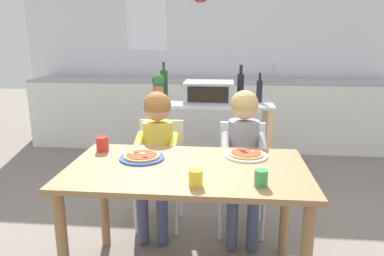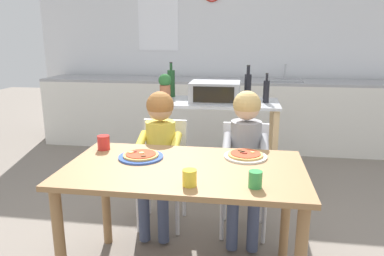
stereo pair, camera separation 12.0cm
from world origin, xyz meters
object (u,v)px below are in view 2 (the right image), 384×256
Objects in this scene: potted_herb_plant at (165,86)px; child_in_yellow_shirt at (159,144)px; drinking_cup_green at (255,179)px; bottle_squat_spirits at (248,85)px; drinking_cup_yellow at (190,178)px; dining_table at (184,184)px; pizza_plate_white at (245,155)px; kitchen_island_cart at (215,131)px; toaster_oven at (215,92)px; pizza_plate_blue_rimmed at (141,156)px; dining_chair_right at (244,170)px; bottle_clear_vinegar at (171,83)px; drinking_cup_red at (104,143)px; child_in_grey_shirt at (245,148)px; bottle_dark_olive_oil at (266,91)px; dining_chair_left at (163,165)px.

potted_herb_plant is 0.24× the size of child_in_yellow_shirt.
drinking_cup_green is at bearing -63.66° from potted_herb_plant.
child_in_yellow_shirt is at bearing -122.05° from bottle_squat_spirits.
dining_table is at bearing 105.25° from drinking_cup_yellow.
drinking_cup_yellow is at bearing -119.90° from pizza_plate_white.
kitchen_island_cart is at bearing -148.58° from bottle_squat_spirits.
drinking_cup_green is at bearing -78.16° from toaster_oven.
potted_herb_plant is at bearing 95.97° from pizza_plate_blue_rimmed.
toaster_oven is at bearing 112.24° from dining_chair_right.
bottle_clear_vinegar reaches higher than drinking_cup_green.
drinking_cup_red is at bearing -154.33° from dining_chair_right.
bottle_squat_spirits is 1.84m from drinking_cup_green.
drinking_cup_yellow is at bearing -73.55° from potted_herb_plant.
child_in_grey_shirt reaches higher than dining_chair_right.
drinking_cup_yellow is at bearing -106.20° from dining_chair_right.
bottle_dark_olive_oil is 0.92m from child_in_grey_shirt.
child_in_grey_shirt is (0.75, -1.04, -0.31)m from bottle_clear_vinegar.
potted_herb_plant is 0.23× the size of child_in_grey_shirt.
bottle_dark_olive_oil is 1.08× the size of potted_herb_plant.
dining_chair_left is 0.62m from drinking_cup_red.
pizza_plate_blue_rimmed is 0.64m from pizza_plate_white.
potted_herb_plant is 1.18m from dining_chair_right.
toaster_oven is 0.50m from bottle_clear_vinegar.
child_in_grey_shirt is at bearing -12.06° from dining_chair_left.
kitchen_island_cart is at bearing 79.36° from toaster_oven.
dining_chair_left is 3.10× the size of pizza_plate_white.
bottle_dark_olive_oil is 1.61m from drinking_cup_red.
kitchen_island_cart is 0.85× the size of dining_table.
kitchen_island_cart is at bearing 101.47° from drinking_cup_green.
dining_chair_right is (0.75, -0.92, -0.52)m from bottle_clear_vinegar.
pizza_plate_blue_rimmed is 1.04× the size of pizza_plate_white.
pizza_plate_blue_rimmed is (0.14, -1.30, -0.25)m from potted_herb_plant.
dining_chair_right is (-0.17, -0.74, -0.49)m from bottle_dark_olive_oil.
drinking_cup_yellow is at bearing -74.75° from dining_table.
dining_table is (-0.52, -1.41, -0.34)m from bottle_dark_olive_oil.
child_in_yellow_shirt is (-0.80, -0.84, -0.28)m from bottle_dark_olive_oil.
child_in_yellow_shirt is 4.00× the size of pizza_plate_white.
child_in_grey_shirt is (0.63, -0.13, 0.21)m from dining_chair_left.
kitchen_island_cart is 1.09× the size of child_in_grey_shirt.
toaster_oven is 1.31× the size of bottle_clear_vinegar.
drinking_cup_red is (-0.92, -0.32, 0.09)m from child_in_grey_shirt.
potted_herb_plant is (-0.48, 0.03, 0.04)m from toaster_oven.
bottle_clear_vinegar is 1.59m from pizza_plate_white.
bottle_clear_vinegar is at bearing 179.40° from bottle_squat_spirits.
drinking_cup_red is at bearing -122.01° from dining_chair_left.
dining_chair_left is 0.77× the size of child_in_yellow_shirt.
bottle_clear_vinegar is at bearing 118.23° from pizza_plate_white.
pizza_plate_white is at bearing -61.77° from bottle_clear_vinegar.
child_in_grey_shirt is at bearing 58.43° from dining_table.
child_in_yellow_shirt is (-0.63, -1.01, -0.31)m from bottle_squat_spirits.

